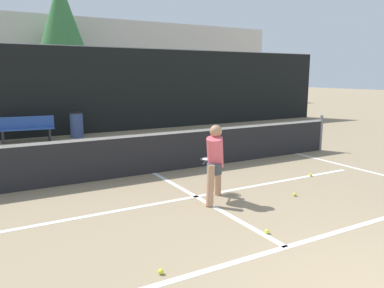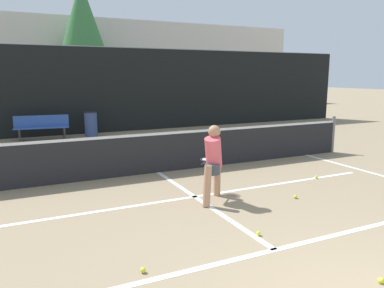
{
  "view_description": "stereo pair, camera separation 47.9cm",
  "coord_description": "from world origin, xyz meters",
  "views": [
    {
      "loc": [
        -3.37,
        -1.63,
        2.26
      ],
      "look_at": [
        0.1,
        4.55,
        0.95
      ],
      "focal_mm": 35.0,
      "sensor_mm": 36.0,
      "label": 1
    },
    {
      "loc": [
        -2.94,
        -1.85,
        2.26
      ],
      "look_at": [
        0.1,
        4.55,
        0.95
      ],
      "focal_mm": 35.0,
      "sensor_mm": 36.0,
      "label": 2
    }
  ],
  "objects": [
    {
      "name": "court_baseline_near",
      "position": [
        0.0,
        1.81,
        0.0
      ],
      "size": [
        11.0,
        0.1,
        0.01
      ],
      "primitive_type": "cube",
      "color": "white",
      "rests_on": "ground"
    },
    {
      "name": "court_service_line",
      "position": [
        0.0,
        4.22,
        0.0
      ],
      "size": [
        8.25,
        0.1,
        0.01
      ],
      "primitive_type": "cube",
      "color": "white",
      "rests_on": "ground"
    },
    {
      "name": "court_center_mark",
      "position": [
        0.0,
        4.01,
        0.0
      ],
      "size": [
        0.1,
        4.39,
        0.01
      ],
      "primitive_type": "cube",
      "color": "white",
      "rests_on": "ground"
    },
    {
      "name": "court_sideline_right",
      "position": [
        4.51,
        4.01,
        0.0
      ],
      "size": [
        0.1,
        5.39,
        0.01
      ],
      "primitive_type": "cube",
      "color": "white",
      "rests_on": "ground"
    },
    {
      "name": "net",
      "position": [
        0.0,
        6.21,
        0.51
      ],
      "size": [
        11.09,
        0.09,
        1.07
      ],
      "color": "slate",
      "rests_on": "ground"
    },
    {
      "name": "fence_back",
      "position": [
        0.0,
        13.0,
        1.66
      ],
      "size": [
        24.0,
        0.06,
        3.34
      ],
      "color": "black",
      "rests_on": "ground"
    },
    {
      "name": "player_practicing",
      "position": [
        0.23,
        3.94,
        0.75
      ],
      "size": [
        0.79,
        1.1,
        1.38
      ],
      "rotation": [
        0.0,
        0.0,
        0.78
      ],
      "color": "tan",
      "rests_on": "ground"
    },
    {
      "name": "tennis_ball_scattered_0",
      "position": [
        -1.74,
        2.01,
        0.03
      ],
      "size": [
        0.07,
        0.07,
        0.07
      ],
      "primitive_type": "sphere",
      "color": "#D1E033",
      "rests_on": "ground"
    },
    {
      "name": "tennis_ball_scattered_2",
      "position": [
        1.65,
        3.34,
        0.03
      ],
      "size": [
        0.07,
        0.07,
        0.07
      ],
      "primitive_type": "sphere",
      "color": "#D1E033",
      "rests_on": "ground"
    },
    {
      "name": "tennis_ball_scattered_3",
      "position": [
        2.98,
        4.2,
        0.03
      ],
      "size": [
        0.07,
        0.07,
        0.07
      ],
      "primitive_type": "sphere",
      "color": "#D1E033",
      "rests_on": "ground"
    },
    {
      "name": "tennis_ball_scattered_4",
      "position": [
        0.07,
        2.27,
        0.03
      ],
      "size": [
        0.07,
        0.07,
        0.07
      ],
      "primitive_type": "sphere",
      "color": "#D1E033",
      "rests_on": "ground"
    },
    {
      "name": "courtside_bench",
      "position": [
        -2.12,
        12.19,
        0.48
      ],
      "size": [
        1.86,
        0.57,
        0.86
      ],
      "rotation": [
        0.0,
        0.0,
        -0.11
      ],
      "color": "#2D519E",
      "rests_on": "ground"
    },
    {
      "name": "trash_bin",
      "position": [
        -0.41,
        12.28,
        0.46
      ],
      "size": [
        0.49,
        0.49,
        0.92
      ],
      "color": "#384C7F",
      "rests_on": "ground"
    },
    {
      "name": "parked_car",
      "position": [
        2.87,
        16.18,
        0.59
      ],
      "size": [
        1.64,
        3.96,
        1.41
      ],
      "color": "#B7B7BC",
      "rests_on": "ground"
    },
    {
      "name": "tree_west",
      "position": [
        1.21,
        22.49,
        5.59
      ],
      "size": [
        2.97,
        2.97,
        7.92
      ],
      "color": "brown",
      "rests_on": "ground"
    },
    {
      "name": "building_far",
      "position": [
        0.0,
        25.41,
        3.02
      ],
      "size": [
        36.0,
        2.4,
        6.04
      ],
      "primitive_type": "cube",
      "color": "beige",
      "rests_on": "ground"
    }
  ]
}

